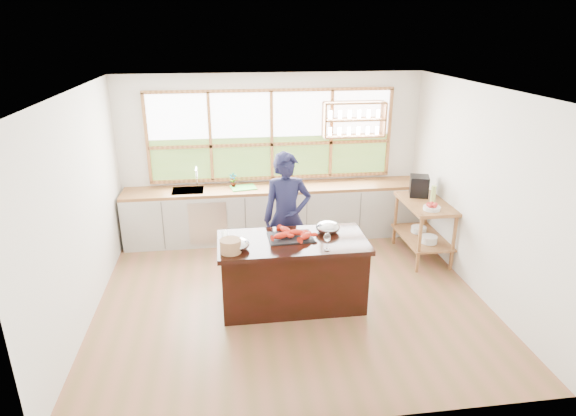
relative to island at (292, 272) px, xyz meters
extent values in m
plane|color=#955C40|center=(0.00, 0.20, -0.45)|extent=(5.00, 5.00, 0.00)
cube|color=silver|center=(0.00, 2.45, 0.90)|extent=(5.00, 0.02, 2.70)
cube|color=silver|center=(0.00, -2.05, 0.90)|extent=(5.00, 0.02, 2.70)
cube|color=silver|center=(-2.50, 0.20, 0.90)|extent=(0.02, 4.50, 2.70)
cube|color=silver|center=(2.50, 0.20, 0.90)|extent=(0.02, 4.50, 2.70)
cube|color=silver|center=(0.00, 0.20, 2.25)|extent=(5.00, 4.50, 0.02)
cube|color=#BB7D48|center=(0.00, 2.42, 1.25)|extent=(4.05, 0.06, 1.50)
cube|color=white|center=(0.00, 2.44, 1.59)|extent=(3.98, 0.01, 0.75)
cube|color=#31541C|center=(0.00, 2.44, 0.87)|extent=(3.98, 0.01, 0.70)
cube|color=#BB7D48|center=(1.35, 2.31, 1.77)|extent=(1.00, 0.28, 0.03)
cube|color=#BB7D48|center=(1.35, 2.31, 1.50)|extent=(1.00, 0.28, 0.03)
cube|color=#BB7D48|center=(1.35, 2.31, 1.22)|extent=(1.00, 0.28, 0.03)
cube|color=#BB7D48|center=(0.85, 2.31, 1.50)|extent=(0.03, 0.28, 0.55)
cube|color=#BB7D48|center=(1.85, 2.31, 1.50)|extent=(0.03, 0.28, 0.55)
cube|color=#BBB8B0|center=(0.00, 2.14, -0.03)|extent=(4.90, 0.62, 0.85)
cube|color=silver|center=(-1.10, 1.82, -0.02)|extent=(0.60, 0.01, 0.72)
cube|color=olive|center=(0.00, 2.14, 0.42)|extent=(4.90, 0.62, 0.05)
cube|color=silver|center=(-1.40, 2.14, 0.37)|extent=(0.50, 0.42, 0.16)
cube|color=olive|center=(2.45, 0.60, 0.00)|extent=(0.04, 0.04, 0.90)
cube|color=olive|center=(2.45, 1.60, 0.00)|extent=(0.04, 0.04, 0.90)
cube|color=olive|center=(1.93, 0.60, 0.00)|extent=(0.04, 0.04, 0.90)
cube|color=olive|center=(1.93, 1.60, 0.00)|extent=(0.04, 0.04, 0.90)
cube|color=olive|center=(2.19, 1.10, -0.13)|extent=(0.62, 1.10, 0.03)
cube|color=olive|center=(2.19, 1.10, 0.42)|extent=(0.62, 1.10, 0.05)
cylinder|color=white|center=(2.19, 0.85, -0.07)|extent=(0.24, 0.24, 0.11)
cylinder|color=white|center=(2.19, 1.25, -0.07)|extent=(0.24, 0.24, 0.09)
cube|color=black|center=(0.00, 0.00, -0.03)|extent=(1.77, 0.82, 0.84)
cube|color=black|center=(0.00, 0.00, 0.42)|extent=(1.85, 0.90, 0.06)
imported|color=#161736|center=(0.03, 0.72, 0.46)|extent=(0.67, 0.44, 1.83)
imported|color=slate|center=(-0.67, 2.20, 0.57)|extent=(0.14, 0.10, 0.24)
cube|color=green|center=(-0.50, 2.14, 0.45)|extent=(0.45, 0.37, 0.01)
cube|color=black|center=(2.19, 1.40, 0.60)|extent=(0.35, 0.37, 0.32)
cylinder|color=#A7C460|center=(2.24, 0.98, 0.59)|extent=(0.08, 0.08, 0.29)
cylinder|color=white|center=(2.14, 0.77, 0.47)|extent=(0.25, 0.25, 0.05)
sphere|color=red|center=(2.19, 0.77, 0.52)|extent=(0.07, 0.07, 0.07)
sphere|color=red|center=(2.16, 0.82, 0.52)|extent=(0.07, 0.07, 0.07)
sphere|color=red|center=(2.10, 0.80, 0.52)|extent=(0.07, 0.07, 0.07)
sphere|color=red|center=(2.10, 0.74, 0.52)|extent=(0.07, 0.07, 0.07)
sphere|color=red|center=(2.16, 0.73, 0.52)|extent=(0.07, 0.07, 0.07)
cube|color=black|center=(-0.02, 0.07, 0.45)|extent=(0.57, 0.42, 0.02)
ellipsoid|color=red|center=(-0.14, 0.02, 0.50)|extent=(0.23, 0.15, 0.08)
ellipsoid|color=red|center=(0.06, 0.09, 0.50)|extent=(0.23, 0.14, 0.08)
ellipsoid|color=red|center=(0.16, -0.03, 0.50)|extent=(0.21, 0.21, 0.08)
ellipsoid|color=red|center=(-0.07, 0.19, 0.50)|extent=(0.18, 0.23, 0.08)
ellipsoid|color=silver|center=(-0.69, -0.17, 0.51)|extent=(0.30, 0.30, 0.14)
ellipsoid|color=silver|center=(0.49, 0.19, 0.51)|extent=(0.31, 0.31, 0.15)
cylinder|color=white|center=(0.36, -0.34, 0.45)|extent=(0.06, 0.06, 0.01)
cylinder|color=white|center=(0.36, -0.34, 0.52)|extent=(0.01, 0.01, 0.13)
ellipsoid|color=white|center=(0.36, -0.34, 0.62)|extent=(0.08, 0.08, 0.10)
cylinder|color=#AA8152|center=(-0.76, -0.24, 0.53)|extent=(0.25, 0.25, 0.16)
cylinder|color=white|center=(-0.83, 0.11, 0.49)|extent=(0.10, 0.30, 0.08)
camera|label=1|loc=(-0.78, -5.37, 2.92)|focal=30.00mm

